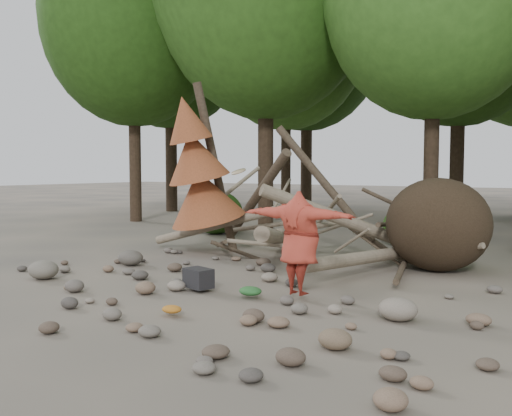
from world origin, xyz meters
The scene contains 13 objects.
ground centered at (0.00, 0.00, 0.00)m, with size 120.00×120.00×0.00m, color #514C44.
deadfall_pile centered at (2.02, 4.24, 0.95)m, with size 8.55×5.24×3.30m.
dead_conifer centered at (-3.12, 3.37, 2.11)m, with size 2.06×2.16×4.35m.
bush_left centered at (-5.50, 7.20, 0.72)m, with size 1.80×1.80×1.44m, color #275115.
bush_mid centered at (0.80, 7.80, 0.56)m, with size 1.40×1.40×1.12m, color #33661D.
frisbee_thrower centered at (1.41, 0.43, 0.95)m, with size 2.77×0.94×2.12m.
backpack centered at (-0.39, 0.00, 0.17)m, with size 0.51×0.34×0.34m, color black.
cloth_green centered at (0.71, 0.02, 0.08)m, with size 0.40×0.33×0.15m, color #265F29.
cloth_orange centered at (0.39, -1.58, 0.06)m, with size 0.31×0.26×0.11m, color #B0691E.
boulder_front_left centered at (-3.62, -0.84, 0.18)m, with size 0.62×0.55×0.37m, color slate.
boulder_front_right centered at (3.06, -1.66, 0.13)m, with size 0.42×0.38×0.25m, color brown.
boulder_mid_right centered at (3.25, 0.01, 0.17)m, with size 0.56×0.51×0.34m, color gray.
boulder_mid_left centered at (-3.34, 1.23, 0.17)m, with size 0.58×0.52×0.35m, color #575149.
Camera 1 is at (5.96, -7.80, 2.18)m, focal length 40.00 mm.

